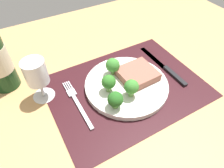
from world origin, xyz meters
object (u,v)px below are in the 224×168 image
Objects in this scene: wine_glass at (36,75)px; plate at (126,85)px; knife at (166,68)px; fork at (77,103)px; steak at (137,74)px.

plate is at bearing -21.60° from wine_glass.
fork is at bearing -179.02° from knife.
steak is (4.20, 0.61, 2.05)cm from plate.
plate reaches higher than knife.
steak is at bearing -177.81° from knife.
knife is at bearing 1.90° from plate.
fork is 13.32cm from wine_glass.
steak is at bearing -17.33° from wine_glass.
knife is (11.77, -0.08, -2.55)cm from steak.
knife is 1.77× the size of wine_glass.
fork is at bearing -46.10° from wine_glass.
steak is 12.04cm from knife.
wine_glass is (-27.12, 8.46, 5.43)cm from steak.
knife is at bearing -0.40° from steak.
steak reaches higher than plate.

